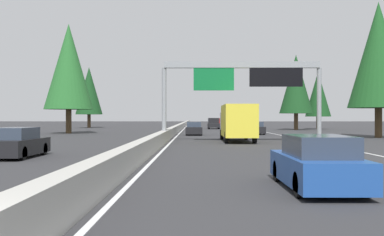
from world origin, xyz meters
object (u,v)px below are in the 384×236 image
Objects in this scene: conifer_right_near at (378,55)px; conifer_right_mid at (318,94)px; box_truck_far_right at (237,122)px; conifer_left_mid at (89,91)px; sedan_mid_right at (255,128)px; sign_gantry_overhead at (244,78)px; sedan_near_right at (317,164)px; sedan_near_center at (194,129)px; oncoming_near at (17,144)px; pickup_distant_b at (214,123)px; conifer_right_far at (296,84)px; minivan_mid_center at (218,121)px; conifer_left_near at (69,67)px.

conifer_right_mid is (31.26, -2.76, -2.16)m from conifer_right_near.
box_truck_far_right is 54.22m from conifer_left_mid.
conifer_left_mid is (33.11, 27.15, 6.33)m from sedan_mid_right.
sedan_near_right is (-23.32, 0.54, -4.40)m from sign_gantry_overhead.
sign_gantry_overhead is at bearing -164.08° from sedan_near_center.
sedan_mid_right is at bearing 149.33° from conifer_right_mid.
pickup_distant_b is at bearing 167.95° from oncoming_near.
oncoming_near is 54.56m from conifer_right_far.
conifer_right_mid is at bearing -24.06° from box_truck_far_right.
conifer_left_mid reaches higher than box_truck_far_right.
oncoming_near is (-55.55, 11.86, -0.23)m from pickup_distant_b.
sedan_near_right is 64.77m from conifer_right_mid.
conifer_right_near is (7.68, -13.81, 2.89)m from sign_gantry_overhead.
sedan_near_right is 0.52× the size of box_truck_far_right.
minivan_mid_center is at bearing 0.27° from sedan_mid_right.
sign_gantry_overhead is 1.10× the size of conifer_left_mid.
sedan_near_center is (13.16, 3.55, -0.93)m from box_truck_far_right.
conifer_right_mid is at bearing -104.36° from conifer_left_mid.
conifer_right_far reaches higher than sedan_mid_right.
conifer_left_mid is (7.65, 23.38, 6.09)m from pickup_distant_b.
sedan_near_center is 0.79× the size of pickup_distant_b.
minivan_mid_center reaches higher than oncoming_near.
sedan_near_right is 1.00× the size of oncoming_near.
sedan_near_right is at bearing 178.68° from sign_gantry_overhead.
box_truck_far_right is (24.14, -0.09, 0.93)m from sedan_near_right.
conifer_left_mid is (35.34, 20.06, 6.33)m from sedan_near_center.
sedan_near_center is 27.89m from pickup_distant_b.
conifer_right_far is (48.35, -24.43, 6.47)m from oncoming_near.
box_truck_far_right reaches higher than sedan_near_center.
sign_gantry_overhead is 23.74m from sedan_near_right.
conifer_right_near is 26.88m from conifer_right_far.
sedan_near_right is at bearing 178.39° from minivan_mid_center.
conifer_left_mid reaches higher than sedan_near_right.
conifer_right_mid is (24.95, -20.56, 5.13)m from sedan_near_center.
conifer_left_near is at bearing 71.90° from sedan_near_center.
sedan_near_right is 76.62m from conifer_left_mid.
oncoming_near is at bearing -169.67° from conifer_left_mid.
conifer_left_mid is (30.33, 4.71, -1.15)m from conifer_left_near.
pickup_distant_b is 0.58× the size of conifer_right_mid.
conifer_right_mid is 41.95m from conifer_left_mid.
conifer_left_near is at bearing 163.39° from minivan_mid_center.
pickup_distant_b is 15.78m from conifer_right_far.
sign_gantry_overhead is at bearing -1.32° from sedan_near_right.
box_truck_far_right is at bearing -154.05° from conifer_left_mid.
sedan_near_right is 0.79× the size of pickup_distant_b.
sedan_mid_right and oncoming_near have the same top height.
pickup_distant_b is at bearing -6.84° from sedan_near_center.
minivan_mid_center is at bearing -3.80° from pickup_distant_b.
sedan_mid_right is at bearing -72.55° from sedan_near_center.
minivan_mid_center is 0.52× the size of conifer_right_mid.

